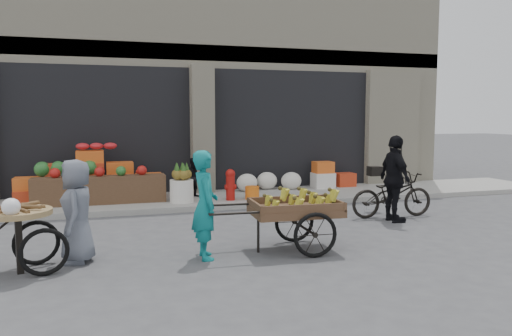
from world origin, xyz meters
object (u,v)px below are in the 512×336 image
object	(u,v)px
fire_hydrant	(230,183)
vendor_woman	(205,205)
orange_bucket	(252,193)
bicycle	(392,195)
banana_cart	(292,206)
cyclist	(395,179)
pineapple_bin	(182,191)
tricycle_cart	(18,231)
vendor_grey	(77,211)
seated_person	(195,178)

from	to	relation	value
fire_hydrant	vendor_woman	size ratio (longest dim) A/B	0.46
orange_bucket	bicycle	distance (m)	3.16
orange_bucket	banana_cart	bearing A→B (deg)	-98.00
fire_hydrant	cyclist	size ratio (longest dim) A/B	0.43
pineapple_bin	tricycle_cart	bearing A→B (deg)	-123.99
vendor_woman	vendor_grey	distance (m)	1.76
pineapple_bin	bicycle	distance (m)	4.49
fire_hydrant	vendor_grey	xyz separation A→B (m)	(-3.12, -3.66, 0.21)
seated_person	tricycle_cart	world-z (taller)	seated_person
vendor_woman	fire_hydrant	bearing A→B (deg)	-19.15
banana_cart	cyclist	size ratio (longest dim) A/B	1.37
pineapple_bin	seated_person	xyz separation A→B (m)	(0.40, 0.60, 0.21)
fire_hydrant	vendor_grey	world-z (taller)	vendor_grey
pineapple_bin	bicycle	world-z (taller)	bicycle
orange_bucket	vendor_grey	distance (m)	5.13
tricycle_cart	bicycle	size ratio (longest dim) A/B	0.85
banana_cart	bicycle	size ratio (longest dim) A/B	1.32
bicycle	cyclist	world-z (taller)	cyclist
vendor_grey	vendor_woman	bearing A→B (deg)	81.68
fire_hydrant	seated_person	world-z (taller)	seated_person
vendor_grey	tricycle_cart	bearing A→B (deg)	-62.67
pineapple_bin	bicycle	size ratio (longest dim) A/B	0.30
vendor_woman	vendor_grey	bearing A→B (deg)	78.98
vendor_woman	cyclist	size ratio (longest dim) A/B	0.93
cyclist	banana_cart	bearing A→B (deg)	120.26
banana_cart	bicycle	world-z (taller)	banana_cart
fire_hydrant	bicycle	xyz separation A→B (m)	(2.76, -2.24, -0.05)
vendor_grey	cyclist	world-z (taller)	cyclist
bicycle	cyclist	size ratio (longest dim) A/B	1.03
seated_person	vendor_woman	distance (m)	4.70
banana_cart	bicycle	bearing A→B (deg)	34.39
pineapple_bin	orange_bucket	distance (m)	1.61
seated_person	cyclist	world-z (taller)	cyclist
banana_cart	vendor_woman	xyz separation A→B (m)	(-1.34, -0.03, 0.10)
tricycle_cart	bicycle	bearing A→B (deg)	-0.96
fire_hydrant	banana_cart	size ratio (longest dim) A/B	0.31
seated_person	pineapple_bin	bearing A→B (deg)	-133.69
pineapple_bin	cyclist	xyz separation A→B (m)	(3.66, -2.69, 0.46)
fire_hydrant	cyclist	distance (m)	3.70
bicycle	banana_cart	bearing A→B (deg)	124.88
bicycle	tricycle_cart	bearing A→B (deg)	108.19
cyclist	seated_person	bearing A→B (deg)	48.12
vendor_woman	vendor_grey	size ratio (longest dim) A/B	1.08
fire_hydrant	seated_person	distance (m)	0.96
banana_cart	pineapple_bin	bearing A→B (deg)	107.52
fire_hydrant	cyclist	world-z (taller)	cyclist
banana_cart	vendor_woman	bearing A→B (deg)	-175.84
pineapple_bin	orange_bucket	world-z (taller)	pineapple_bin
bicycle	vendor_woman	bearing A→B (deg)	116.30
vendor_woman	orange_bucket	bearing A→B (deg)	-25.56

